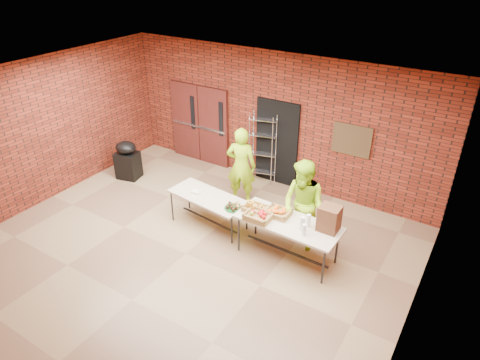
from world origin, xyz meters
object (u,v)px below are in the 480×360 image
Objects in this scene: wire_rack at (262,148)px; volunteer_man at (303,206)px; coffee_dispenser at (329,218)px; table_right at (288,225)px; volunteer_woman at (241,166)px; covered_grill at (127,160)px; table_left at (208,199)px.

volunteer_man is (1.96, -1.89, 0.03)m from wire_rack.
coffee_dispenser is (2.59, -2.20, 0.15)m from wire_rack.
volunteer_woman is at bearing 147.09° from table_right.
covered_grill is 4.91m from volunteer_man.
wire_rack is 0.97× the size of volunteer_man.
covered_grill is (-5.52, 0.54, -0.54)m from coffee_dispenser.
table_left is at bearing -151.80° from volunteer_man.
wire_rack is 3.74× the size of coffee_dispenser.
wire_rack is at bearing 17.08° from covered_grill.
wire_rack is 0.90× the size of table_right.
wire_rack reaches higher than table_right.
covered_grill is 0.54× the size of volunteer_woman.
volunteer_woman is 2.02m from volunteer_man.
table_left is at bearing 179.40° from table_right.
volunteer_woman is at bearing -2.29° from covered_grill.
table_right reaches higher than table_left.
volunteer_man reaches higher than table_right.
wire_rack reaches higher than table_left.
volunteer_woman reaches higher than coffee_dispenser.
table_right is (1.88, -2.36, -0.15)m from wire_rack.
volunteer_man is (4.89, -0.23, 0.42)m from covered_grill.
covered_grill is (-2.93, -1.66, -0.39)m from wire_rack.
wire_rack is 3.39m from covered_grill.
covered_grill is (-2.96, 0.62, -0.15)m from table_left.
table_right is 2.00× the size of covered_grill.
volunteer_man is at bearing 83.34° from table_right.
table_left is at bearing -24.31° from covered_grill.
table_left is 0.97× the size of volunteer_man.
wire_rack is 3.40m from coffee_dispenser.
volunteer_woman is (0.09, -1.12, 0.02)m from wire_rack.
volunteer_woman is at bearing 174.22° from volunteer_man.
volunteer_man is (-0.63, 0.31, -0.12)m from coffee_dispenser.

